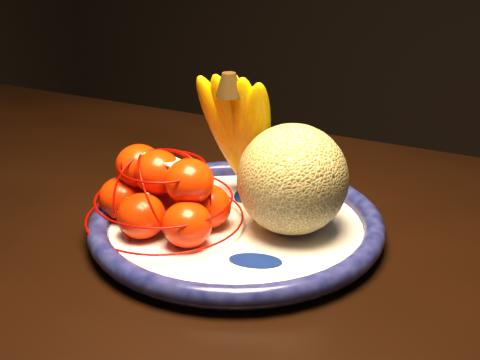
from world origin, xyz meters
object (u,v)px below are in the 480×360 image
at_px(fruit_bowl, 236,224).
at_px(banana_bunch, 241,129).
at_px(cantaloupe, 293,179).
at_px(mandarin_bag, 164,196).
at_px(dining_table, 170,308).

xyz_separation_m(fruit_bowl, banana_bunch, (-0.03, 0.07, 0.10)).
bearing_deg(cantaloupe, fruit_bowl, -163.75).
distance_m(fruit_bowl, mandarin_bag, 0.10).
height_order(dining_table, fruit_bowl, fruit_bowl).
relative_size(dining_table, cantaloupe, 12.14).
height_order(banana_bunch, mandarin_bag, banana_bunch).
distance_m(fruit_bowl, cantaloupe, 0.09).
xyz_separation_m(fruit_bowl, mandarin_bag, (-0.08, -0.04, 0.04)).
relative_size(dining_table, mandarin_bag, 6.45).
distance_m(dining_table, cantaloupe, 0.22).
height_order(cantaloupe, banana_bunch, banana_bunch).
height_order(fruit_bowl, mandarin_bag, mandarin_bag).
bearing_deg(dining_table, cantaloupe, 34.85).
bearing_deg(mandarin_bag, dining_table, -56.20).
distance_m(banana_bunch, mandarin_bag, 0.14).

